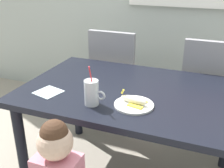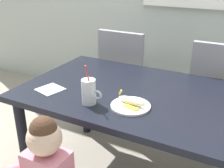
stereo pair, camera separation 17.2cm
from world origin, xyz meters
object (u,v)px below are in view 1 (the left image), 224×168
(dining_chair_right, at_px, (208,87))
(peeled_banana, at_px, (134,100))
(milk_cup, at_px, (92,94))
(paper_napkin, at_px, (48,92))
(dining_chair_left, at_px, (116,73))
(snack_plate, at_px, (134,105))
(dining_table, at_px, (133,102))

(dining_chair_right, relative_size, peeled_banana, 5.47)
(milk_cup, distance_m, peeled_banana, 0.25)
(peeled_banana, relative_size, paper_napkin, 1.17)
(milk_cup, height_order, paper_napkin, milk_cup)
(dining_chair_left, height_order, dining_chair_right, same)
(dining_chair_left, bearing_deg, snack_plate, 116.68)
(dining_table, height_order, dining_chair_left, dining_chair_left)
(dining_chair_right, relative_size, milk_cup, 3.85)
(milk_cup, xyz_separation_m, paper_napkin, (-0.33, 0.05, -0.06))
(dining_table, xyz_separation_m, milk_cup, (-0.16, -0.29, 0.16))
(snack_plate, height_order, paper_napkin, snack_plate)
(dining_chair_left, bearing_deg, peeled_banana, 116.75)
(dining_chair_left, height_order, milk_cup, milk_cup)
(milk_cup, relative_size, paper_napkin, 1.66)
(milk_cup, bearing_deg, dining_table, 60.27)
(milk_cup, bearing_deg, peeled_banana, 19.67)
(dining_chair_left, xyz_separation_m, milk_cup, (0.22, -0.97, 0.25))
(dining_chair_right, height_order, paper_napkin, dining_chair_right)
(peeled_banana, bearing_deg, dining_table, 107.93)
(dining_table, bearing_deg, peeled_banana, -72.07)
(dining_table, relative_size, milk_cup, 5.83)
(dining_table, xyz_separation_m, dining_chair_right, (0.44, 0.67, -0.09))
(dining_table, distance_m, peeled_banana, 0.25)
(dining_chair_left, relative_size, dining_chair_right, 1.00)
(snack_plate, relative_size, paper_napkin, 1.53)
(dining_table, bearing_deg, milk_cup, -119.73)
(snack_plate, xyz_separation_m, paper_napkin, (-0.56, -0.03, -0.00))
(dining_chair_right, bearing_deg, dining_table, 56.26)
(dining_table, relative_size, dining_chair_left, 1.51)
(dining_table, bearing_deg, dining_chair_right, 56.26)
(dining_chair_right, distance_m, snack_plate, 0.97)
(peeled_banana, bearing_deg, milk_cup, -160.33)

